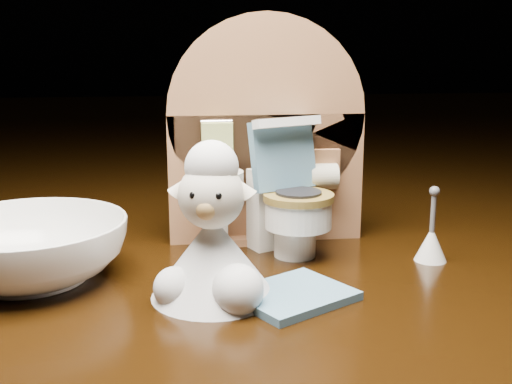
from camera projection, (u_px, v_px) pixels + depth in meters
The scene contains 6 objects.
backdrop_panel at pixel (265, 144), 0.43m from camera, with size 0.13×0.05×0.15m.
toy_toilet at pixel (288, 204), 0.41m from camera, with size 0.05×0.06×0.09m.
bath_mat at pixel (293, 295), 0.34m from camera, with size 0.06×0.05×0.00m, color slate.
toilet_brush at pixel (431, 241), 0.39m from camera, with size 0.02×0.02×0.05m.
plush_lamb at pixel (213, 244), 0.33m from camera, with size 0.07×0.07×0.09m.
ceramic_bowl at pixel (29, 250), 0.36m from camera, with size 0.11×0.11×0.03m, color white.
Camera 1 is at (-0.06, -0.35, 0.13)m, focal length 45.00 mm.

